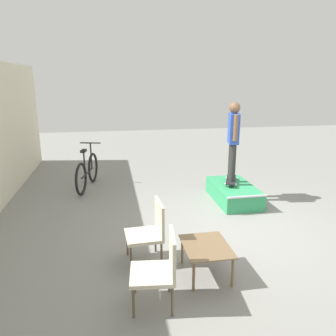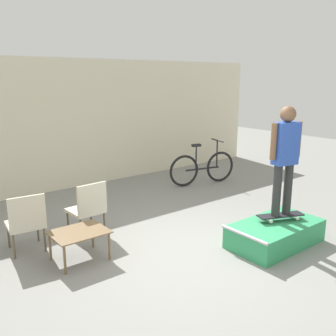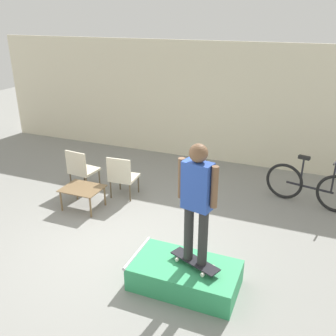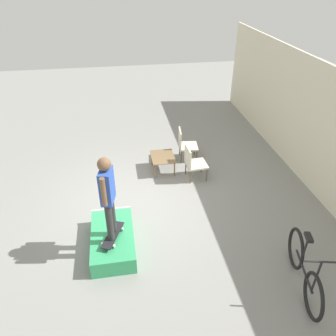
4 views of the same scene
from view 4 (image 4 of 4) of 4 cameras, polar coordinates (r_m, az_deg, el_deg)
ground_plane at (r=7.91m, az=-6.00°, el=-5.90°), size 24.00×24.00×0.00m
house_wall_back at (r=8.47m, az=24.99°, el=5.72°), size 12.00×0.06×3.00m
skate_ramp_box at (r=6.76m, az=-9.58°, el=-12.25°), size 1.52×0.83×0.39m
skateboard_on_ramp at (r=6.48m, az=-9.58°, el=-11.42°), size 0.77×0.47×0.07m
person_skater at (r=5.83m, az=-10.47°, el=-4.21°), size 0.56×0.28×1.70m
coffee_table at (r=8.81m, az=-0.91°, el=1.72°), size 0.77×0.62×0.44m
patio_chair_left at (r=9.30m, az=2.96°, el=4.29°), size 0.57×0.57×0.92m
patio_chair_right at (r=8.45m, az=4.37°, el=1.11°), size 0.55×0.55×0.92m
bicycle at (r=6.33m, az=22.65°, el=-16.01°), size 1.76×0.57×1.08m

